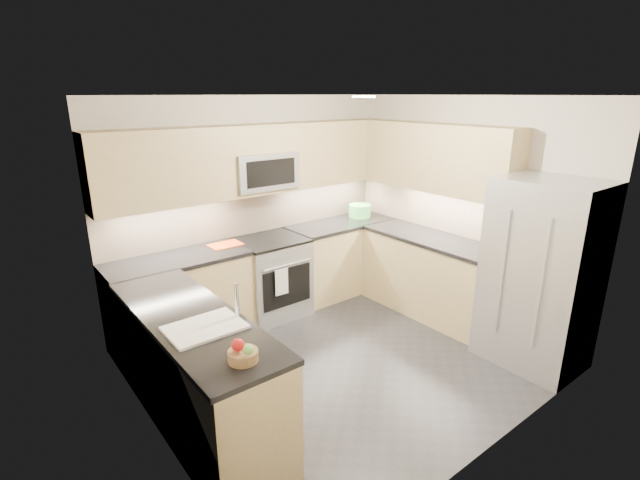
{
  "coord_description": "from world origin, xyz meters",
  "views": [
    {
      "loc": [
        -2.66,
        -3.03,
        2.52
      ],
      "look_at": [
        0.0,
        0.35,
        1.15
      ],
      "focal_mm": 26.0,
      "sensor_mm": 36.0,
      "label": 1
    }
  ],
  "objects": [
    {
      "name": "gas_range",
      "position": [
        0.0,
        1.28,
        0.46
      ],
      "size": [
        0.76,
        0.65,
        0.91
      ],
      "primitive_type": "cube",
      "color": "#A0A3A7",
      "rests_on": "floor"
    },
    {
      "name": "ceiling",
      "position": [
        0.0,
        0.0,
        2.5
      ],
      "size": [
        3.6,
        3.2,
        0.02
      ],
      "primitive_type": "cube",
      "color": "beige",
      "rests_on": "wall_back"
    },
    {
      "name": "backsplash_right",
      "position": [
        1.8,
        0.45,
        1.2
      ],
      "size": [
        0.01,
        2.3,
        0.51
      ],
      "primitive_type": "cube",
      "color": "tan",
      "rests_on": "wall_right"
    },
    {
      "name": "countertop_right",
      "position": [
        1.5,
        0.15,
        0.92
      ],
      "size": [
        0.63,
        1.7,
        0.04
      ],
      "primitive_type": "cube",
      "color": "black",
      "rests_on": "base_cab_right"
    },
    {
      "name": "faucet",
      "position": [
        -1.24,
        -0.25,
        1.08
      ],
      "size": [
        0.03,
        0.03,
        0.28
      ],
      "primitive_type": "cylinder",
      "color": "silver",
      "rests_on": "countertop_peninsula"
    },
    {
      "name": "floor",
      "position": [
        0.0,
        0.0,
        0.0
      ],
      "size": [
        3.6,
        3.2,
        0.0
      ],
      "primitive_type": "cube",
      "color": "#26272C",
      "rests_on": "ground"
    },
    {
      "name": "countertop_peninsula",
      "position": [
        -1.5,
        0.0,
        0.92
      ],
      "size": [
        0.63,
        2.0,
        0.04
      ],
      "primitive_type": "cube",
      "color": "black",
      "rests_on": "base_cab_peninsula"
    },
    {
      "name": "fruit_apple",
      "position": [
        -1.51,
        -0.77,
        1.05
      ],
      "size": [
        0.08,
        0.08,
        0.08
      ],
      "primitive_type": "sphere",
      "color": "red",
      "rests_on": "fruit_basket"
    },
    {
      "name": "wall_front",
      "position": [
        0.0,
        -1.6,
        1.25
      ],
      "size": [
        3.6,
        0.02,
        2.5
      ],
      "primitive_type": "cube",
      "color": "#BCB2A3",
      "rests_on": "floor"
    },
    {
      "name": "microwave_door",
      "position": [
        0.0,
        1.2,
        1.7
      ],
      "size": [
        0.6,
        0.01,
        0.28
      ],
      "primitive_type": "cube",
      "color": "black",
      "rests_on": "microwave"
    },
    {
      "name": "fruit_pear",
      "position": [
        -1.49,
        -0.85,
        1.05
      ],
      "size": [
        0.07,
        0.07,
        0.07
      ],
      "primitive_type": "sphere",
      "color": "#76C755",
      "rests_on": "fruit_basket"
    },
    {
      "name": "upper_cab_back",
      "position": [
        0.0,
        1.43,
        1.83
      ],
      "size": [
        3.6,
        0.35,
        0.75
      ],
      "primitive_type": "cube",
      "color": "tan",
      "rests_on": "wall_back"
    },
    {
      "name": "cutting_board",
      "position": [
        -0.51,
        1.36,
        0.95
      ],
      "size": [
        0.34,
        0.24,
        0.01
      ],
      "primitive_type": "cube",
      "rotation": [
        0.0,
        0.0,
        0.0
      ],
      "color": "#E54A15",
      "rests_on": "countertop_back_left"
    },
    {
      "name": "refrigerator",
      "position": [
        1.45,
        -1.15,
        0.9
      ],
      "size": [
        0.7,
        0.9,
        1.8
      ],
      "primitive_type": "cube",
      "color": "#ABADB3",
      "rests_on": "floor"
    },
    {
      "name": "utensil_bowl",
      "position": [
        1.46,
        1.35,
        1.02
      ],
      "size": [
        0.3,
        0.3,
        0.17
      ],
      "primitive_type": "cylinder",
      "rotation": [
        0.0,
        0.0,
        0.04
      ],
      "color": "#55C758",
      "rests_on": "countertop_back_right"
    },
    {
      "name": "upper_cab_right",
      "position": [
        1.62,
        0.28,
        1.83
      ],
      "size": [
        0.35,
        1.95,
        0.75
      ],
      "primitive_type": "cube",
      "color": "tan",
      "rests_on": "wall_right"
    },
    {
      "name": "range_cooktop",
      "position": [
        0.0,
        1.28,
        0.92
      ],
      "size": [
        0.76,
        0.65,
        0.03
      ],
      "primitive_type": "cube",
      "color": "black",
      "rests_on": "gas_range"
    },
    {
      "name": "base_cab_back_left",
      "position": [
        -1.09,
        1.3,
        0.45
      ],
      "size": [
        1.42,
        0.6,
        0.9
      ],
      "primitive_type": "cube",
      "color": "tan",
      "rests_on": "floor"
    },
    {
      "name": "fridge_handle_right",
      "position": [
        1.08,
        -0.97,
        0.95
      ],
      "size": [
        0.02,
        0.02,
        1.2
      ],
      "primitive_type": "cylinder",
      "color": "#B2B5BA",
      "rests_on": "refrigerator"
    },
    {
      "name": "oven_door_glass",
      "position": [
        0.0,
        0.95,
        0.45
      ],
      "size": [
        0.62,
        0.02,
        0.45
      ],
      "primitive_type": "cube",
      "color": "black",
      "rests_on": "gas_range"
    },
    {
      "name": "base_cab_back_right",
      "position": [
        1.09,
        1.3,
        0.45
      ],
      "size": [
        1.42,
        0.6,
        0.9
      ],
      "primitive_type": "cube",
      "color": "tan",
      "rests_on": "floor"
    },
    {
      "name": "dish_towel_check",
      "position": [
        -0.1,
        0.91,
        0.55
      ],
      "size": [
        0.16,
        0.02,
        0.3
      ],
      "primitive_type": "cube",
      "rotation": [
        0.0,
        0.0,
        -0.05
      ],
      "color": "white",
      "rests_on": "oven_handle"
    },
    {
      "name": "wall_left",
      "position": [
        -1.8,
        0.0,
        1.25
      ],
      "size": [
        0.02,
        3.2,
        2.5
      ],
      "primitive_type": "cube",
      "color": "#BCB2A3",
      "rests_on": "floor"
    },
    {
      "name": "base_cab_right",
      "position": [
        1.5,
        0.15,
        0.45
      ],
      "size": [
        0.6,
        1.7,
        0.9
      ],
      "primitive_type": "cube",
      "color": "tan",
      "rests_on": "floor"
    },
    {
      "name": "countertop_back_right",
      "position": [
        1.09,
        1.3,
        0.92
      ],
      "size": [
        1.42,
        0.63,
        0.04
      ],
      "primitive_type": "cube",
      "color": "black",
      "rests_on": "base_cab_back_right"
    },
    {
      "name": "wall_back",
      "position": [
        0.0,
        1.6,
        1.25
      ],
      "size": [
        3.6,
        0.02,
        2.5
      ],
      "primitive_type": "cube",
      "color": "#BCB2A3",
      "rests_on": "floor"
    },
    {
      "name": "fridge_handle_left",
      "position": [
        1.08,
        -1.33,
        0.95
      ],
      "size": [
        0.02,
        0.02,
        1.2
      ],
      "primitive_type": "cylinder",
      "color": "#B2B5BA",
      "rests_on": "refrigerator"
    },
    {
      "name": "countertop_back_left",
      "position": [
        -1.09,
        1.3,
        0.92
      ],
      "size": [
        1.42,
        0.63,
        0.04
      ],
      "primitive_type": "cube",
      "color": "black",
      "rests_on": "base_cab_back_left"
    },
    {
      "name": "sink_basin",
      "position": [
        -1.5,
        -0.25,
        0.88
      ],
      "size": [
        0.52,
        0.38,
        0.16
      ],
      "primitive_type": "cube",
      "color": "white",
      "rests_on": "base_cab_peninsula"
    },
    {
      "name": "microwave",
      "position": [
        0.0,
        1.4,
        1.7
      ],
      "size": [
        0.76,
        0.4,
        0.4
      ],
      "primitive_type": "cube",
      "color": "#919498",
      "rests_on": "upper_cab_back"
    },
    {
      "name": "wall_right",
      "position": [
        1.8,
        0.0,
        1.25
      ],
      "size": [
        0.02,
        3.2,
        2.5
      ],
      "primitive_type": "cube",
      "color": "#BCB2A3",
      "rests_on": "floor"
    },
    {
      "name": "oven_handle",
      "position": [
        0.0,
        0.93,
        0.72
      ],
      "size": [
        0.6,
        0.02,
        0.02
      ],
      "primitive_type": "cylinder",
      "rotation": [
        0.0,
        1.57,
        0.0
      ],
      "color": "#B2B5BA",
      "rests_on": "gas_range"
    },
    {
      "name": "fruit_basket",
      "position": [
        -1.49,
        -0.78,
        0.97
      ],
      "size": [
        0.2,
        0.2,
        0.07
      ],
      "primitive_type": "cylinder",
      "rotation": [
        0.0,
        0.0,
        0.05
      ],
      "color": "#977146",
      "rests_on": "countertop_peninsula"
    },
    {
      "name": "backsplash_back",
      "position": [
        0.0,
        1.6,
        1.2
      ],
      "size": [
        3.6,
        0.01,
        0.51
      ],
      "primitive_type": "cube",
      "color": "tan",
      "rests_on": "wall_back"
    },
    {
      "name": "base_cab_peninsula",
      "position": [
        -1.5,
        0.0,
        0.45
      ],
      "size": [
        0.6,
        2.0,
        0.9
      ],
      "primitive_type": "cube",
      "color": "tan",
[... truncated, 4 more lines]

